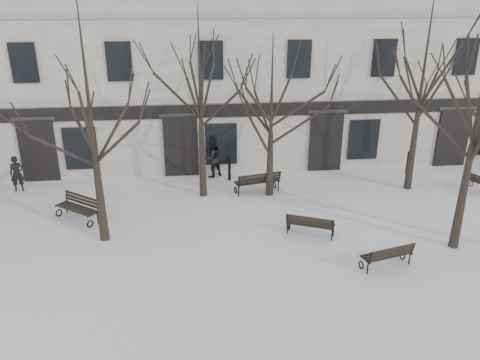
{
  "coord_description": "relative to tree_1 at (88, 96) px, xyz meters",
  "views": [
    {
      "loc": [
        -2.97,
        -13.35,
        8.04
      ],
      "look_at": [
        -1.22,
        3.0,
        1.57
      ],
      "focal_mm": 35.0,
      "sensor_mm": 36.0,
      "label": 1
    }
  ],
  "objects": [
    {
      "name": "tree_1",
      "position": [
        0.0,
        0.0,
        0.0
      ],
      "size": [
        5.73,
        5.73,
        8.18
      ],
      "color": "black",
      "rests_on": "ground"
    },
    {
      "name": "bench_3",
      "position": [
        -1.22,
        1.73,
        -4.6
      ],
      "size": [
        1.87,
        1.68,
        0.95
      ],
      "rotation": [
        0.0,
        0.0,
        -0.67
      ],
      "color": "black",
      "rests_on": "ground"
    },
    {
      "name": "building",
      "position": [
        6.19,
        11.18,
        0.4
      ],
      "size": [
        40.4,
        10.2,
        11.4
      ],
      "color": "silver",
      "rests_on": "ground"
    },
    {
      "name": "pedestrian_b",
      "position": [
        4.14,
        5.81,
        -5.12
      ],
      "size": [
        1.16,
        1.1,
        1.88
      ],
      "primitive_type": "imported",
      "rotation": [
        0.0,
        0.0,
        3.72
      ],
      "color": "black",
      "rests_on": "ground"
    },
    {
      "name": "bollard_a",
      "position": [
        4.89,
        5.25,
        -4.48
      ],
      "size": [
        0.15,
        0.15,
        1.18
      ],
      "color": "black",
      "rests_on": "ground"
    },
    {
      "name": "tree_6",
      "position": [
        12.77,
        3.4,
        0.25
      ],
      "size": [
        6.0,
        6.0,
        8.58
      ],
      "color": "black",
      "rests_on": "ground"
    },
    {
      "name": "tree_5",
      "position": [
        6.47,
        3.35,
        -0.9
      ],
      "size": [
        4.72,
        4.72,
        6.75
      ],
      "color": "black",
      "rests_on": "ground"
    },
    {
      "name": "bench_2",
      "position": [
        9.21,
        -2.87,
        -4.66
      ],
      "size": [
        1.77,
        1.01,
        0.85
      ],
      "rotation": [
        0.0,
        0.0,
        3.4
      ],
      "color": "black",
      "rests_on": "ground"
    },
    {
      "name": "ground",
      "position": [
        6.19,
        -1.78,
        -5.12
      ],
      "size": [
        100.0,
        100.0,
        0.0
      ],
      "primitive_type": "plane",
      "color": "white",
      "rests_on": "ground"
    },
    {
      "name": "tree_4",
      "position": [
        3.62,
        3.58,
        -0.24
      ],
      "size": [
        5.46,
        5.46,
        7.8
      ],
      "color": "black",
      "rests_on": "ground"
    },
    {
      "name": "bollard_b",
      "position": [
        13.56,
        5.24,
        -4.51
      ],
      "size": [
        0.14,
        0.14,
        1.12
      ],
      "color": "black",
      "rests_on": "ground"
    },
    {
      "name": "pedestrian_a",
      "position": [
        -4.47,
        4.94,
        -5.12
      ],
      "size": [
        0.67,
        0.53,
        1.6
      ],
      "primitive_type": "imported",
      "rotation": [
        0.0,
        0.0,
        0.28
      ],
      "color": "black",
      "rests_on": "ground"
    },
    {
      "name": "bench_1",
      "position": [
        7.3,
        -0.53,
        -4.65
      ],
      "size": [
        1.78,
        1.24,
        0.86
      ],
      "rotation": [
        0.0,
        0.0,
        2.72
      ],
      "color": "black",
      "rests_on": "ground"
    },
    {
      "name": "bench_4",
      "position": [
        6.0,
        3.6,
        -4.58
      ],
      "size": [
        2.06,
        1.14,
        0.99
      ],
      "rotation": [
        0.0,
        0.0,
        3.37
      ],
      "color": "black",
      "rests_on": "ground"
    }
  ]
}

